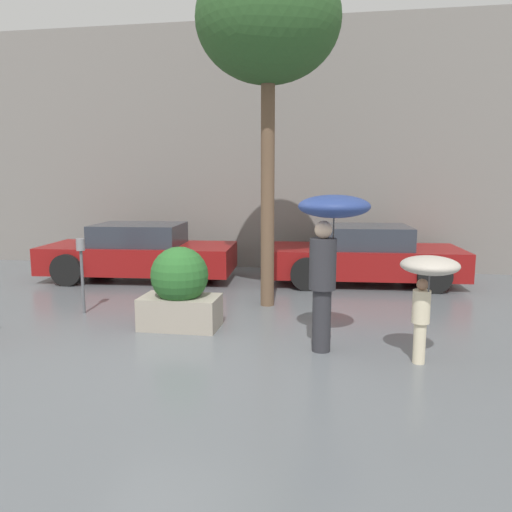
# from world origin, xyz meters

# --- Properties ---
(ground_plane) EXTENTS (40.00, 40.00, 0.00)m
(ground_plane) POSITION_xyz_m (0.00, 0.00, 0.00)
(ground_plane) COLOR slate
(building_facade) EXTENTS (18.00, 0.30, 6.00)m
(building_facade) POSITION_xyz_m (0.00, 6.50, 3.00)
(building_facade) COLOR gray
(building_facade) RESTS_ON ground
(planter_box) EXTENTS (1.18, 0.87, 1.25)m
(planter_box) POSITION_xyz_m (-0.37, 1.06, 0.60)
(planter_box) COLOR #9E9384
(planter_box) RESTS_ON ground
(person_adult) EXTENTS (0.92, 0.92, 2.05)m
(person_adult) POSITION_xyz_m (1.86, 0.44, 1.55)
(person_adult) COLOR #2D2D33
(person_adult) RESTS_ON ground
(person_child) EXTENTS (0.68, 0.68, 1.35)m
(person_child) POSITION_xyz_m (3.03, 0.08, 1.08)
(person_child) COLOR beige
(person_child) RESTS_ON ground
(parked_car_near) EXTENTS (4.31, 2.20, 1.24)m
(parked_car_near) POSITION_xyz_m (-2.43, 4.51, 0.59)
(parked_car_near) COLOR maroon
(parked_car_near) RESTS_ON ground
(parked_car_far) EXTENTS (4.15, 2.18, 1.24)m
(parked_car_far) POSITION_xyz_m (2.55, 4.90, 0.58)
(parked_car_far) COLOR maroon
(parked_car_far) RESTS_ON ground
(street_tree) EXTENTS (2.41, 2.41, 5.85)m
(street_tree) POSITION_xyz_m (0.74, 2.63, 4.78)
(street_tree) COLOR brown
(street_tree) RESTS_ON ground
(parking_meter) EXTENTS (0.14, 0.14, 1.27)m
(parking_meter) POSITION_xyz_m (-2.23, 1.58, 0.91)
(parking_meter) COLOR #595B60
(parking_meter) RESTS_ON ground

